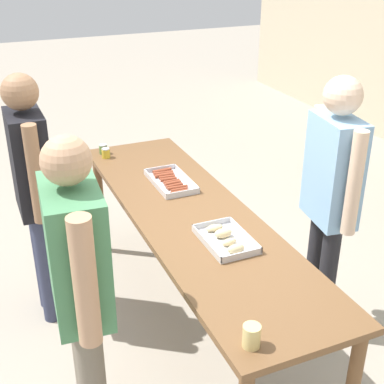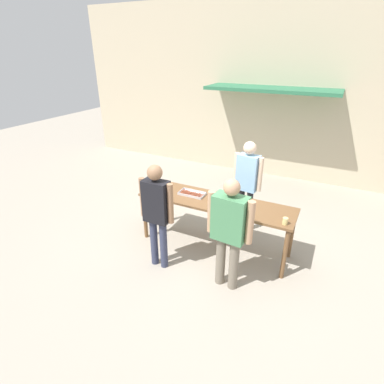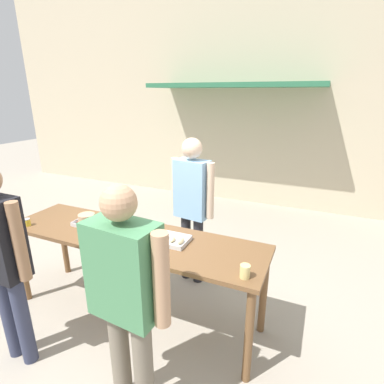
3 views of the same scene
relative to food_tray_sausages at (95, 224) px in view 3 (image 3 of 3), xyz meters
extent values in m
plane|color=#A39989|center=(0.47, -0.04, -0.95)|extent=(24.00, 24.00, 0.00)
cube|color=beige|center=(0.47, 3.96, 1.30)|extent=(12.00, 0.12, 4.50)
cube|color=#2D704C|center=(0.47, 3.41, 1.45)|extent=(3.20, 1.00, 0.08)
cube|color=brown|center=(0.47, -0.04, -0.03)|extent=(2.70, 0.73, 0.04)
cylinder|color=brown|center=(-0.81, -0.34, -0.50)|extent=(0.07, 0.07, 0.90)
cylinder|color=brown|center=(1.76, -0.34, -0.50)|extent=(0.07, 0.07, 0.90)
cylinder|color=brown|center=(-0.81, 0.26, -0.50)|extent=(0.07, 0.07, 0.90)
cylinder|color=brown|center=(1.76, 0.26, -0.50)|extent=(0.07, 0.07, 0.90)
cube|color=silver|center=(0.00, 0.00, -0.01)|extent=(0.46, 0.25, 0.01)
cube|color=silver|center=(0.00, -0.12, 0.01)|extent=(0.46, 0.01, 0.03)
cube|color=silver|center=(0.00, 0.12, 0.01)|extent=(0.46, 0.01, 0.03)
cube|color=silver|center=(-0.22, 0.00, 0.01)|extent=(0.01, 0.25, 0.03)
cube|color=silver|center=(0.23, 0.00, 0.01)|extent=(0.01, 0.25, 0.03)
cylinder|color=brown|center=(-0.19, 0.01, 0.01)|extent=(0.04, 0.14, 0.03)
cylinder|color=brown|center=(-0.15, 0.00, 0.01)|extent=(0.04, 0.15, 0.02)
cylinder|color=brown|center=(-0.11, -0.01, 0.01)|extent=(0.03, 0.14, 0.03)
cylinder|color=brown|center=(-0.07, 0.00, 0.01)|extent=(0.03, 0.12, 0.02)
cylinder|color=brown|center=(-0.03, 0.00, 0.01)|extent=(0.04, 0.12, 0.03)
cylinder|color=brown|center=(0.01, 0.00, 0.00)|extent=(0.02, 0.12, 0.02)
cylinder|color=brown|center=(0.04, 0.00, 0.01)|extent=(0.03, 0.12, 0.03)
cylinder|color=brown|center=(0.08, 0.00, 0.01)|extent=(0.03, 0.12, 0.02)
cylinder|color=brown|center=(0.12, 0.01, 0.00)|extent=(0.03, 0.14, 0.02)
cylinder|color=brown|center=(0.15, 0.00, 0.00)|extent=(0.02, 0.12, 0.02)
cylinder|color=brown|center=(0.20, -0.01, 0.01)|extent=(0.03, 0.14, 0.03)
cube|color=silver|center=(0.87, 0.00, -0.01)|extent=(0.39, 0.26, 0.01)
cube|color=silver|center=(0.87, -0.12, 0.01)|extent=(0.39, 0.01, 0.03)
cube|color=silver|center=(0.87, 0.12, 0.01)|extent=(0.39, 0.01, 0.03)
cube|color=silver|center=(0.68, 0.00, 0.01)|extent=(0.01, 0.26, 0.03)
cube|color=silver|center=(1.06, 0.00, 0.01)|extent=(0.01, 0.26, 0.03)
ellipsoid|color=beige|center=(0.74, -0.01, 0.01)|extent=(0.06, 0.11, 0.04)
ellipsoid|color=beige|center=(0.83, 0.00, 0.02)|extent=(0.07, 0.11, 0.05)
ellipsoid|color=beige|center=(0.92, 0.00, 0.01)|extent=(0.06, 0.10, 0.04)
ellipsoid|color=beige|center=(1.01, 0.00, 0.02)|extent=(0.06, 0.10, 0.05)
cylinder|color=#567A38|center=(-0.74, -0.29, 0.02)|extent=(0.07, 0.07, 0.07)
cylinder|color=#B2B2B7|center=(-0.74, -0.29, 0.06)|extent=(0.06, 0.06, 0.01)
cylinder|color=gold|center=(-0.65, -0.29, 0.02)|extent=(0.07, 0.07, 0.07)
cylinder|color=#B2B2B7|center=(-0.65, -0.29, 0.06)|extent=(0.06, 0.06, 0.01)
cylinder|color=#DBC67A|center=(1.68, -0.28, 0.04)|extent=(0.08, 0.08, 0.11)
cylinder|color=#232328|center=(0.68, 0.81, -0.52)|extent=(0.12, 0.12, 0.87)
cylinder|color=#232328|center=(0.85, 0.78, -0.52)|extent=(0.12, 0.12, 0.87)
cube|color=#84B2DB|center=(0.77, 0.79, 0.26)|extent=(0.42, 0.27, 0.69)
sphere|color=beige|center=(0.77, 0.79, 0.73)|extent=(0.23, 0.23, 0.23)
cylinder|color=beige|center=(0.53, 0.83, 0.27)|extent=(0.09, 0.09, 0.65)
cylinder|color=beige|center=(1.01, 0.76, 0.27)|extent=(0.09, 0.09, 0.65)
cylinder|color=#333851|center=(-0.05, -0.92, -0.53)|extent=(0.12, 0.12, 0.85)
cylinder|color=#333851|center=(-0.23, -0.92, -0.53)|extent=(0.12, 0.12, 0.85)
cylinder|color=#936B4C|center=(0.10, -0.92, 0.26)|extent=(0.09, 0.09, 0.64)
cylinder|color=#756B5B|center=(1.13, -0.88, -0.53)|extent=(0.14, 0.14, 0.85)
cylinder|color=#756B5B|center=(0.91, -0.86, -0.53)|extent=(0.14, 0.14, 0.85)
cube|color=#478456|center=(1.02, -0.87, 0.23)|extent=(0.49, 0.30, 0.67)
sphere|color=tan|center=(1.02, -0.87, 0.69)|extent=(0.23, 0.23, 0.23)
cylinder|color=tan|center=(1.31, -0.90, 0.24)|extent=(0.11, 0.11, 0.64)
cylinder|color=tan|center=(0.73, -0.85, 0.24)|extent=(0.11, 0.11, 0.64)
camera|label=1|loc=(3.21, -1.22, 1.59)|focal=50.00mm
camera|label=2|loc=(2.14, -4.29, 2.33)|focal=28.00mm
camera|label=3|loc=(2.10, -2.23, 1.32)|focal=28.00mm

